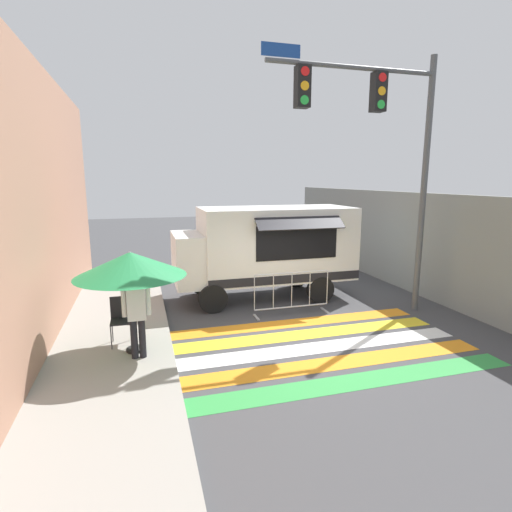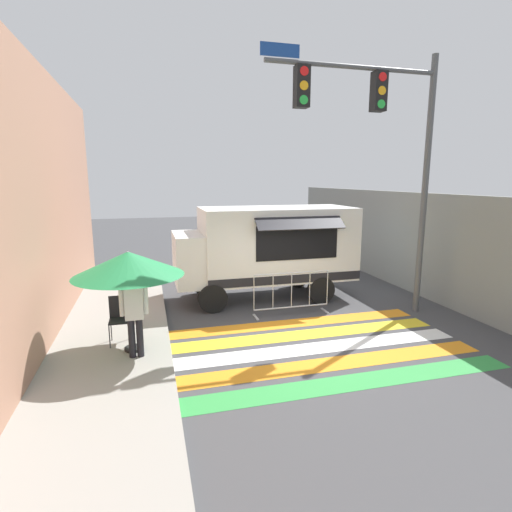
{
  "view_description": "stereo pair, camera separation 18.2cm",
  "coord_description": "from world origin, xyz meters",
  "px_view_note": "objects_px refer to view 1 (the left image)",
  "views": [
    {
      "loc": [
        -3.52,
        -8.05,
        3.53
      ],
      "look_at": [
        -0.59,
        2.07,
        1.49
      ],
      "focal_mm": 28.0,
      "sensor_mm": 36.0,
      "label": 1
    },
    {
      "loc": [
        -3.35,
        -8.1,
        3.53
      ],
      "look_at": [
        -0.59,
        2.07,
        1.49
      ],
      "focal_mm": 28.0,
      "sensor_mm": 36.0,
      "label": 2
    }
  ],
  "objects_px": {
    "patio_umbrella": "(130,264)",
    "vendor_person": "(137,312)",
    "folding_chair": "(122,315)",
    "barricade_front": "(292,294)",
    "food_truck": "(263,246)",
    "traffic_signal_pole": "(380,132)"
  },
  "relations": [
    {
      "from": "patio_umbrella",
      "to": "vendor_person",
      "type": "distance_m",
      "value": 0.91
    },
    {
      "from": "folding_chair",
      "to": "barricade_front",
      "type": "xyz_separation_m",
      "value": [
        4.2,
        1.06,
        -0.17
      ]
    },
    {
      "from": "food_truck",
      "to": "traffic_signal_pole",
      "type": "height_order",
      "value": "traffic_signal_pole"
    },
    {
      "from": "traffic_signal_pole",
      "to": "patio_umbrella",
      "type": "relative_size",
      "value": 3.07
    },
    {
      "from": "patio_umbrella",
      "to": "barricade_front",
      "type": "distance_m",
      "value": 4.46
    },
    {
      "from": "folding_chair",
      "to": "barricade_front",
      "type": "bearing_deg",
      "value": -1.57
    },
    {
      "from": "folding_chair",
      "to": "vendor_person",
      "type": "height_order",
      "value": "vendor_person"
    },
    {
      "from": "folding_chair",
      "to": "barricade_front",
      "type": "relative_size",
      "value": 0.47
    },
    {
      "from": "vendor_person",
      "to": "barricade_front",
      "type": "bearing_deg",
      "value": 42.09
    },
    {
      "from": "vendor_person",
      "to": "traffic_signal_pole",
      "type": "bearing_deg",
      "value": 28.62
    },
    {
      "from": "food_truck",
      "to": "traffic_signal_pole",
      "type": "xyz_separation_m",
      "value": [
        2.27,
        -2.23,
        3.08
      ]
    },
    {
      "from": "folding_chair",
      "to": "patio_umbrella",
      "type": "bearing_deg",
      "value": -79.24
    },
    {
      "from": "barricade_front",
      "to": "vendor_person",
      "type": "bearing_deg",
      "value": -153.85
    },
    {
      "from": "vendor_person",
      "to": "patio_umbrella",
      "type": "bearing_deg",
      "value": 117.65
    },
    {
      "from": "food_truck",
      "to": "vendor_person",
      "type": "relative_size",
      "value": 3.2
    },
    {
      "from": "food_truck",
      "to": "vendor_person",
      "type": "height_order",
      "value": "food_truck"
    },
    {
      "from": "vendor_person",
      "to": "barricade_front",
      "type": "relative_size",
      "value": 0.79
    },
    {
      "from": "food_truck",
      "to": "patio_umbrella",
      "type": "height_order",
      "value": "food_truck"
    },
    {
      "from": "food_truck",
      "to": "folding_chair",
      "type": "xyz_separation_m",
      "value": [
        -3.92,
        -2.7,
        -0.84
      ]
    },
    {
      "from": "patio_umbrella",
      "to": "vendor_person",
      "type": "bearing_deg",
      "value": -78.28
    },
    {
      "from": "food_truck",
      "to": "traffic_signal_pole",
      "type": "distance_m",
      "value": 4.43
    },
    {
      "from": "patio_umbrella",
      "to": "vendor_person",
      "type": "xyz_separation_m",
      "value": [
        0.07,
        -0.33,
        -0.85
      ]
    }
  ]
}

